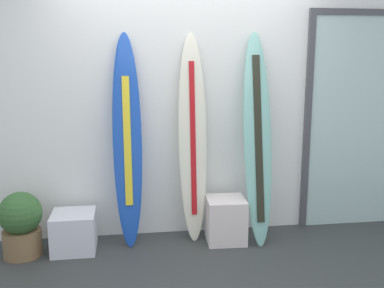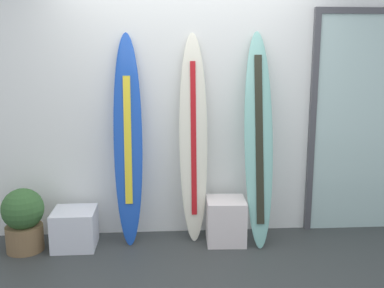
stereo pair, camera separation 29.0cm
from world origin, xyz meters
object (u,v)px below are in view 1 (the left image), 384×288
surfboard_seafoam (258,138)px  display_block_left (74,232)px  surfboard_cobalt (127,142)px  display_block_center (226,220)px  glass_door (355,118)px  surfboard_ivory (193,139)px  potted_plant (21,223)px

surfboard_seafoam → display_block_left: bearing=-178.8°
surfboard_cobalt → display_block_center: 1.20m
display_block_center → display_block_left: bearing=-179.6°
surfboard_cobalt → glass_door: size_ratio=0.89×
glass_door → surfboard_seafoam: bearing=-167.2°
display_block_left → glass_door: (2.83, 0.29, 0.96)m
surfboard_seafoam → display_block_left: surfboard_seafoam is taller
surfboard_cobalt → display_block_center: (0.92, -0.10, -0.76)m
surfboard_ivory → glass_door: 1.73m
surfboard_seafoam → display_block_center: size_ratio=4.71×
glass_door → surfboard_cobalt: bearing=-175.8°
surfboard_cobalt → display_block_left: (-0.51, -0.12, -0.80)m
display_block_left → display_block_center: (1.42, 0.01, 0.03)m
display_block_center → surfboard_seafoam: bearing=4.8°
surfboard_seafoam → display_block_left: size_ratio=5.10×
surfboard_ivory → surfboard_seafoam: surfboard_seafoam is taller
surfboard_cobalt → surfboard_ivory: (0.61, 0.04, 0.01)m
surfboard_cobalt → surfboard_seafoam: size_ratio=0.99×
display_block_left → display_block_center: 1.42m
display_block_left → display_block_center: size_ratio=0.92×
display_block_left → glass_door: size_ratio=0.18×
glass_door → display_block_center: bearing=-168.9°
surfboard_ivory → glass_door: bearing=4.4°
surfboard_seafoam → potted_plant: 2.28m
surfboard_ivory → display_block_center: 0.85m
surfboard_seafoam → display_block_center: (-0.30, -0.03, -0.79)m
potted_plant → surfboard_seafoam: bearing=2.4°
surfboard_seafoam → display_block_left: (-1.72, -0.04, -0.82)m
display_block_left → display_block_center: display_block_center is taller
surfboard_ivory → display_block_center: size_ratio=4.66×
surfboard_ivory → display_block_left: size_ratio=5.05×
surfboard_seafoam → glass_door: (1.11, 0.25, 0.14)m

